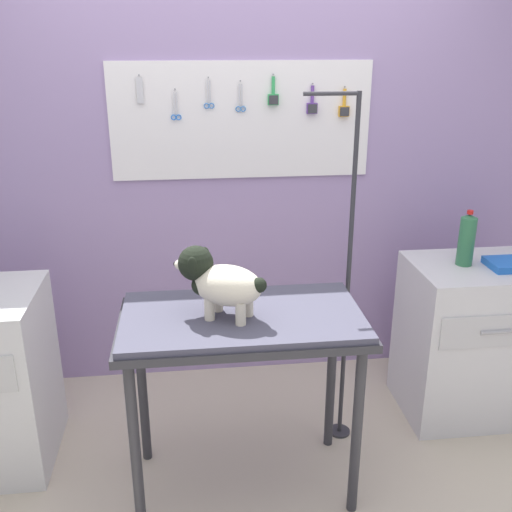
% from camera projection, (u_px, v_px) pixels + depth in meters
% --- Properties ---
extents(rear_wall_panel, '(4.00, 0.11, 2.30)m').
position_uv_depth(rear_wall_panel, '(235.00, 185.00, 3.30)').
color(rear_wall_panel, '#9B83B4').
rests_on(rear_wall_panel, ground).
extents(grooming_table, '(1.02, 0.57, 0.86)m').
position_uv_depth(grooming_table, '(242.00, 334.00, 2.46)').
color(grooming_table, '#2D2D33').
rests_on(grooming_table, ground).
extents(grooming_arm, '(0.30, 0.11, 1.73)m').
position_uv_depth(grooming_arm, '(346.00, 291.00, 2.79)').
color(grooming_arm, '#2D2D33').
rests_on(grooming_arm, ground).
extents(dog, '(0.39, 0.29, 0.29)m').
position_uv_depth(dog, '(218.00, 281.00, 2.36)').
color(dog, beige).
rests_on(dog, grooming_table).
extents(cabinet_right, '(0.68, 0.54, 0.85)m').
position_uv_depth(cabinet_right, '(470.00, 339.00, 3.14)').
color(cabinet_right, silver).
rests_on(cabinet_right, ground).
extents(soda_bottle, '(0.08, 0.08, 0.29)m').
position_uv_depth(soda_bottle, '(467.00, 240.00, 2.95)').
color(soda_bottle, '#2C6B44').
rests_on(soda_bottle, cabinet_right).
extents(supply_tray, '(0.24, 0.18, 0.04)m').
position_uv_depth(supply_tray, '(512.00, 264.00, 2.95)').
color(supply_tray, blue).
rests_on(supply_tray, cabinet_right).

